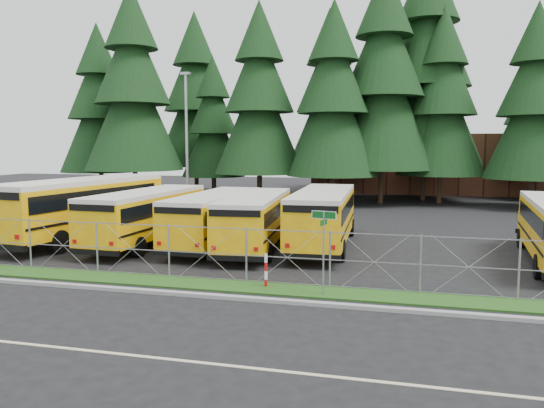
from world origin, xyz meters
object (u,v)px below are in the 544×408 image
Objects in this scene: bus_5 at (324,219)px; light_standard at (187,137)px; bus_0 at (68,207)px; bus_1 at (89,209)px; striped_bollard at (266,271)px; street_sign at (324,235)px; bus_2 at (150,217)px; bus_3 at (217,219)px; bus_4 at (257,222)px.

light_standard is (-11.85, 11.21, 4.12)m from bus_5.
bus_1 reaches higher than bus_0.
bus_1 reaches higher than striped_bollard.
street_sign is (15.77, -8.93, 0.59)m from bus_0.
striped_bollard is at bearing -34.89° from bus_0.
bus_2 is at bearing 0.10° from bus_1.
light_standard reaches higher than bus_3.
bus_5 is (3.05, 1.14, 0.09)m from bus_4.
street_sign is (9.73, -6.98, 0.69)m from bus_2.
bus_3 is at bearing 11.20° from bus_2.
bus_3 reaches higher than striped_bollard.
bus_5 is at bearing 11.43° from bus_1.
street_sign is at bearing -21.64° from bus_1.
striped_bollard is at bearing 166.09° from street_sign.
bus_3 is 5.23m from bus_5.
bus_4 is at bearing -54.52° from light_standard.
bus_3 is 8.26m from striped_bollard.
bus_3 is (3.31, 0.52, -0.05)m from bus_2.
bus_2 is 5.43m from bus_4.
bus_5 is (14.52, -0.60, -0.06)m from bus_0.
bus_2 is 10.05m from striped_bollard.
bus_4 is (11.47, -1.75, -0.15)m from bus_0.
street_sign reaches higher than striped_bollard.
bus_2 is 1.03× the size of bus_4.
light_standard is at bearing 134.30° from bus_5.
bus_4 is at bearing 4.43° from bus_2.
bus_0 is 11.66m from light_standard.
bus_5 is (8.47, 1.35, 0.04)m from bus_2.
bus_0 is 2.74m from bus_1.
bus_2 is 8.58m from bus_5.
light_standard is at bearing 120.11° from striped_bollard.
bus_0 is 1.11× the size of bus_4.
striped_bollard is at bearing -98.26° from bus_5.
bus_0 is at bearing 148.42° from striped_bollard.
bus_2 is 3.35m from bus_3.
bus_0 is 0.91× the size of bus_1.
bus_2 is (3.74, -0.47, -0.25)m from bus_1.
bus_2 is at bearing 177.08° from bus_4.
bus_1 is 7.06m from bus_3.
bus_1 is 12.70m from light_standard.
bus_3 is at bearing -173.17° from bus_5.
bus_3 is 8.21× the size of striped_bollard.
bus_0 reaches higher than bus_5.
light_standard is (-3.38, 12.56, 4.16)m from bus_2.
bus_5 is at bearing 98.54° from street_sign.
bus_3 is 2.15m from bus_4.
bus_5 is at bearing -5.70° from bus_0.
bus_2 reaches higher than bus_3.
light_standard reaches higher than bus_0.
bus_3 is (9.35, -1.43, -0.15)m from bus_0.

